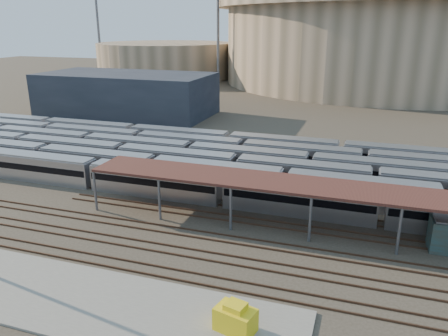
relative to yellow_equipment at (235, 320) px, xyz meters
The scene contains 12 objects.
ground 20.67m from the yellow_equipment, 134.86° to the left, with size 420.00×420.00×0.00m, color #383026.
apron 19.59m from the yellow_equipment, behind, with size 50.00×9.00×0.20m, color gray.
subway_trains 35.84m from the yellow_equipment, 112.40° to the left, with size 123.85×23.90×3.60m.
inspection_shed 20.43m from the yellow_equipment, 68.24° to the left, with size 60.30×6.00×5.30m.
empty_tracks 17.49m from the yellow_equipment, 146.51° to the left, with size 170.00×9.62×0.18m.
stadium 155.75m from the yellow_equipment, 86.14° to the left, with size 124.00×124.00×32.50m.
secondary_arena 162.83m from the yellow_equipment, 117.27° to the left, with size 56.00×56.00×14.00m, color tan.
service_building 85.56m from the yellow_equipment, 125.44° to the left, with size 42.00×20.00×10.00m, color #1E232D.
floodlight_0 133.80m from the yellow_equipment, 109.67° to the left, with size 4.00×1.00×38.40m.
floodlight_1 168.58m from the yellow_equipment, 126.48° to the left, with size 4.00×1.00×38.40m.
floodlight_3 177.43m from the yellow_equipment, 98.01° to the left, with size 4.00×1.00×38.40m.
yellow_equipment is the anchor object (origin of this frame).
Camera 1 is at (22.21, -40.25, 21.67)m, focal length 35.00 mm.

